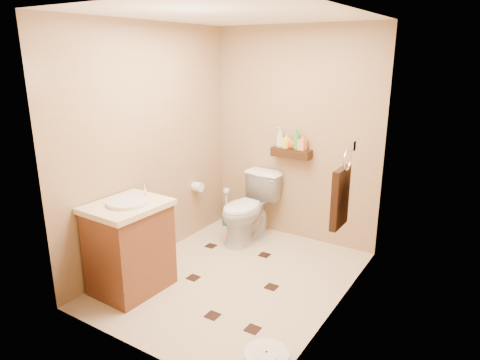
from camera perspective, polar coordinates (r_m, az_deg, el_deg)
The scene contains 19 objects.
ground at distance 4.26m, azimuth -0.70°, elevation -12.94°, with size 2.50×2.50×0.00m, color beige.
wall_back at distance 4.89m, azimuth 7.33°, elevation 5.83°, with size 2.00×0.04×2.40m, color tan.
wall_front at distance 2.89m, azimuth -14.45°, elevation -2.10°, with size 2.00×0.04×2.40m, color tan.
wall_left at distance 4.43m, azimuth -11.69°, elevation 4.51°, with size 0.04×2.50×2.40m, color tan.
wall_right at distance 3.39m, azimuth 13.52°, elevation 0.71°, with size 0.04×2.50×2.40m, color tan.
ceiling at distance 3.72m, azimuth -0.84°, elevation 21.20°, with size 2.00×2.50×0.02m, color white.
wall_shelf at distance 4.85m, azimuth 6.84°, elevation 3.60°, with size 0.46×0.14×0.10m, color #3A220F.
floor_accents at distance 4.21m, azimuth -0.83°, elevation -13.34°, with size 1.29×1.31×0.01m.
toilet at distance 4.91m, azimuth 1.10°, elevation -3.79°, with size 0.44×0.77×0.78m, color white.
vanity at distance 4.03m, azimuth -14.48°, elevation -8.48°, with size 0.58×0.70×0.97m.
bathroom_scale at distance 3.29m, azimuth 3.54°, elevation -22.37°, with size 0.34×0.34×0.07m.
toilet_brush at distance 5.41m, azimuth -1.79°, elevation -4.30°, with size 0.11×0.11×0.49m.
towel_ring at distance 3.72m, azimuth 13.29°, elevation -1.98°, with size 0.12×0.30×0.76m.
toilet_paper at distance 5.02m, azimuth -5.67°, elevation -0.90°, with size 0.12×0.11×0.12m.
bottle_a at distance 4.88m, azimuth 5.36°, elevation 5.70°, with size 0.09×0.09×0.23m, color beige.
bottle_b at distance 4.85m, azimuth 6.17°, elevation 5.23°, with size 0.07×0.08×0.17m, color #FFF735.
bottle_c at distance 4.82m, azimuth 7.04°, elevation 5.01°, with size 0.11×0.11×0.15m, color #B84515.
bottle_d at distance 4.80m, azimuth 7.53°, elevation 5.41°, with size 0.09×0.09×0.23m, color green.
bottle_e at distance 4.77m, azimuth 8.32°, elevation 5.06°, with size 0.08×0.08×0.18m, color #F28950.
Camera 1 is at (2.03, -3.10, 2.10)m, focal length 32.00 mm.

